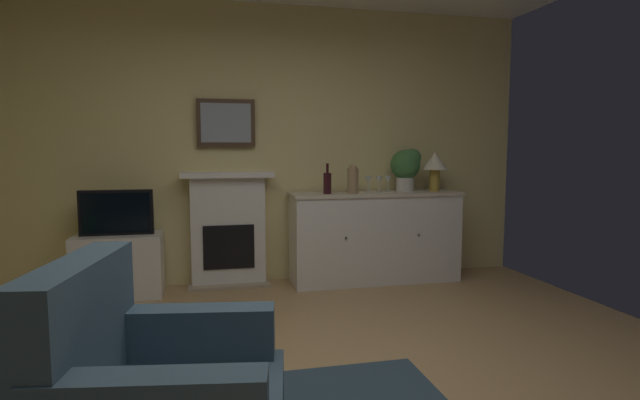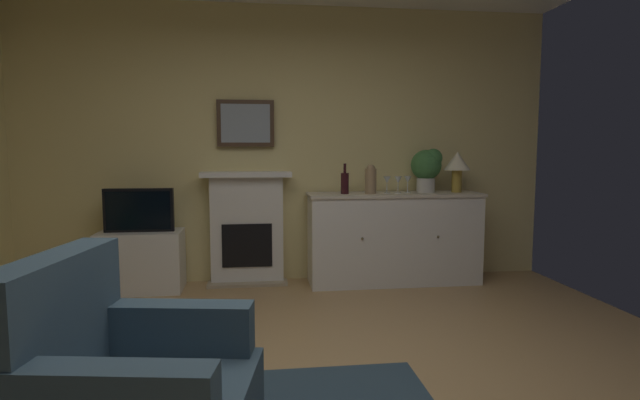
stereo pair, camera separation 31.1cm
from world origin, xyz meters
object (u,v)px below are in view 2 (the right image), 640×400
Objects in this scene: table_lamp at (457,164)px; armchair at (127,395)px; tv_set at (139,210)px; wine_bottle at (345,183)px; tv_cabinet at (141,261)px; potted_plant_small at (427,166)px; fireplace_unit at (247,228)px; wine_glass_center at (398,181)px; framed_picture at (246,123)px; wine_glass_right at (408,180)px; vase_decorative at (371,179)px; wine_glass_left at (387,181)px; sideboard_cabinet at (394,238)px.

table_lamp is 3.83m from armchair.
wine_bottle is at bearing -0.92° from tv_set.
potted_plant_small is at bearing 0.63° from tv_cabinet.
fireplace_unit reaches higher than armchair.
potted_plant_small is at bearing 13.32° from wine_glass_center.
framed_picture is 1.12m from wine_bottle.
vase_decorative reaches higher than wine_glass_right.
tv_cabinet is (-2.32, 0.04, -0.73)m from wine_glass_left.
fireplace_unit is at bearing 174.17° from wine_glass_right.
wine_glass_right reaches higher than tv_set.
wine_glass_left is 1.00× the size of wine_glass_center.
armchair is (-1.97, -2.83, -0.63)m from wine_glass_right.
table_lamp is at bearing 1.96° from wine_bottle.
wine_glass_right is at bearing -7.47° from framed_picture.
wine_glass_right is (0.11, 0.05, 0.00)m from wine_glass_center.
armchair is at bearing -131.30° from table_lamp.
table_lamp reaches higher than wine_glass_center.
wine_bottle is at bearing -175.01° from wine_glass_right.
potted_plant_small is (2.75, 0.03, 0.87)m from tv_cabinet.
tv_cabinet is 1.74× the size of potted_plant_small.
tv_set is at bearing 179.55° from wine_glass_left.
sideboard_cabinet is 4.24× the size of table_lamp.
tv_set is at bearing -178.88° from potted_plant_small.
wine_glass_center is at bearing -157.18° from wine_glass_right.
tv_cabinet is at bearing -170.55° from fireplace_unit.
wine_glass_right is (-0.50, 0.02, -0.16)m from table_lamp.
sideboard_cabinet is 3.94× the size of potted_plant_small.
tv_set is (-1.91, 0.03, -0.24)m from wine_bottle.
wine_glass_left is at bearing 57.79° from armchair.
wine_glass_left is 0.22m from wine_glass_right.
wine_glass_right is 0.59× the size of vase_decorative.
framed_picture reaches higher than tv_cabinet.
vase_decorative is 0.45× the size of tv_set.
wine_glass_center is (1.46, -0.21, 0.47)m from fireplace_unit.
vase_decorative reaches higher than fireplace_unit.
tv_set is (-2.54, -0.03, -0.25)m from wine_glass_right.
wine_glass_left reaches higher than sideboard_cabinet.
vase_decorative is at bearing -12.97° from framed_picture.
vase_decorative is (-0.28, -0.02, 0.02)m from wine_glass_center.
tv_cabinet is at bearing -167.99° from framed_picture.
sideboard_cabinet is at bearing -8.83° from framed_picture.
tv_set is (-2.43, 0.02, -0.25)m from wine_glass_center.
fireplace_unit is 1.02m from tv_cabinet.
framed_picture is at bearing 174.30° from potted_plant_small.
framed_picture is 1.83m from sideboard_cabinet.
framed_picture is 3.33× the size of wine_glass_left.
potted_plant_small is at bearing 1.12° from tv_set.
fireplace_unit is at bearing 175.09° from table_lamp.
wine_glass_right is 2.56m from tv_set.
wine_glass_right is 0.18× the size of armchair.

